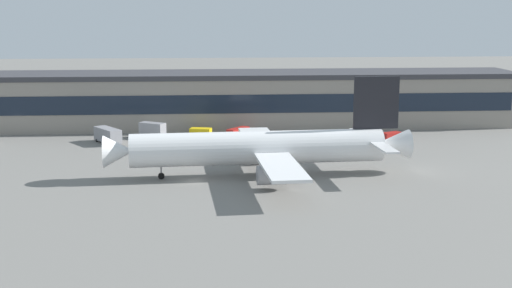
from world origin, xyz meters
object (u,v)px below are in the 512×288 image
at_px(follow_me_car, 392,136).
at_px(airliner, 263,148).
at_px(pushback_tractor, 200,131).
at_px(stair_truck, 153,130).
at_px(fuel_truck, 108,135).
at_px(belt_loader, 238,131).

bearing_deg(follow_me_car, airliner, -134.89).
bearing_deg(pushback_tractor, stair_truck, -167.26).
height_order(airliner, follow_me_car, airliner).
xyz_separation_m(stair_truck, pushback_tractor, (10.70, 2.42, -0.93)).
height_order(stair_truck, pushback_tractor, stair_truck).
height_order(fuel_truck, belt_loader, fuel_truck).
bearing_deg(belt_loader, stair_truck, -177.76).
height_order(follow_me_car, stair_truck, stair_truck).
distance_m(follow_me_car, belt_loader, 34.93).
bearing_deg(stair_truck, follow_me_car, -7.18).
bearing_deg(belt_loader, follow_me_car, -12.37).
relative_size(follow_me_car, pushback_tractor, 0.90).
xyz_separation_m(stair_truck, belt_loader, (19.30, 0.75, -0.83)).
xyz_separation_m(stair_truck, fuel_truck, (-9.33, -5.62, -0.10)).
relative_size(fuel_truck, belt_loader, 1.38).
relative_size(follow_me_car, stair_truck, 0.75).
bearing_deg(fuel_truck, belt_loader, 12.56).
relative_size(airliner, belt_loader, 8.71).
height_order(stair_truck, belt_loader, stair_truck).
relative_size(stair_truck, fuel_truck, 0.74).
relative_size(stair_truck, pushback_tractor, 1.20).
height_order(airliner, belt_loader, airliner).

